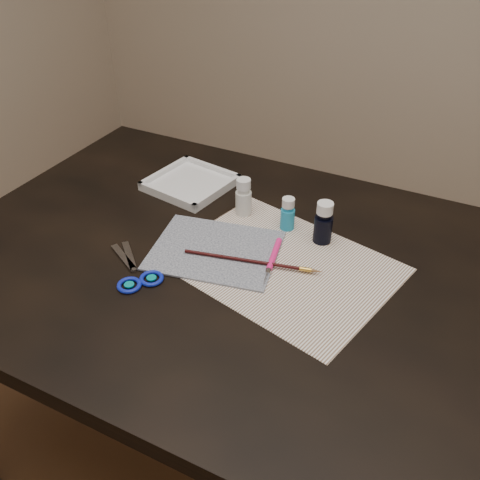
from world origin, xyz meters
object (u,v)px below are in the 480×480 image
at_px(scissors, 128,266).
at_px(palette_tray, 190,182).
at_px(paint_bottle_cyan, 288,214).
at_px(paint_bottle_white, 244,197).
at_px(paint_bottle_navy, 324,223).
at_px(canvas, 215,250).
at_px(paper, 282,265).

height_order(scissors, palette_tray, palette_tray).
bearing_deg(paint_bottle_cyan, paint_bottle_white, 174.49).
bearing_deg(paint_bottle_cyan, palette_tray, 167.35).
height_order(paint_bottle_navy, scissors, paint_bottle_navy).
bearing_deg(palette_tray, paint_bottle_cyan, -12.65).
xyz_separation_m(paint_bottle_white, paint_bottle_navy, (0.21, -0.02, 0.00)).
bearing_deg(paint_bottle_white, canvas, -85.26).
height_order(canvas, palette_tray, palette_tray).
distance_m(paper, palette_tray, 0.40).
xyz_separation_m(paint_bottle_white, palette_tray, (-0.18, 0.06, -0.04)).
bearing_deg(canvas, scissors, -135.37).
bearing_deg(scissors, palette_tray, -50.82).
height_order(paint_bottle_navy, palette_tray, paint_bottle_navy).
relative_size(canvas, paint_bottle_cyan, 3.36).
bearing_deg(paint_bottle_white, paint_bottle_cyan, -5.51).
distance_m(canvas, paint_bottle_cyan, 0.19).
bearing_deg(canvas, paper, 8.26).
height_order(paper, paint_bottle_cyan, paint_bottle_cyan).
bearing_deg(canvas, paint_bottle_navy, 36.22).
height_order(canvas, scissors, scissors).
relative_size(canvas, paint_bottle_white, 2.87).
relative_size(canvas, palette_tray, 1.41).
bearing_deg(paper, paint_bottle_navy, 69.47).
distance_m(paper, paint_bottle_white, 0.22).
bearing_deg(paint_bottle_white, palette_tray, 162.93).
xyz_separation_m(paper, scissors, (-0.28, -0.15, 0.00)).
bearing_deg(paint_bottle_navy, paint_bottle_white, 173.63).
bearing_deg(palette_tray, paper, -30.04).
xyz_separation_m(scissors, palette_tray, (-0.06, 0.35, 0.01)).
relative_size(paper, paint_bottle_navy, 4.48).
bearing_deg(paint_bottle_cyan, scissors, -129.85).
xyz_separation_m(paper, paint_bottle_navy, (0.04, 0.12, 0.05)).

